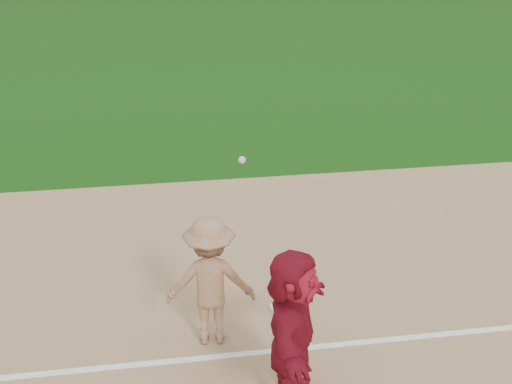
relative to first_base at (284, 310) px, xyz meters
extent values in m
plane|color=#14420C|center=(-0.19, -0.04, -0.06)|extent=(160.00, 160.00, 0.00)
cube|color=white|center=(-0.19, -0.84, -0.04)|extent=(60.00, 0.10, 0.01)
cube|color=silver|center=(0.00, 0.00, 0.00)|extent=(0.42, 0.42, 0.08)
imported|color=maroon|center=(-0.27, -1.74, 0.97)|extent=(1.18, 1.97, 2.02)
imported|color=gray|center=(-1.09, -0.44, 0.87)|extent=(1.24, 0.78, 1.83)
sphere|color=silver|center=(-0.63, -0.21, 2.47)|extent=(0.09, 0.09, 0.09)
camera|label=1|loc=(-1.58, -7.58, 5.43)|focal=45.00mm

